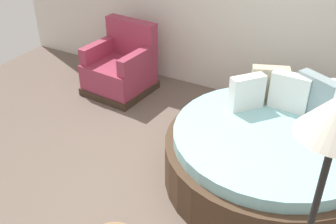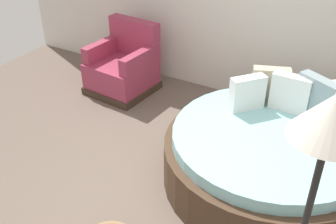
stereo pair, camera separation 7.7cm
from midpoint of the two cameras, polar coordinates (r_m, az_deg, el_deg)
name	(u,v)px [view 1 (the left image)]	position (r m, az deg, el deg)	size (l,w,h in m)	color
ground_plane	(192,210)	(3.77, 2.90, -13.81)	(8.00, 8.00, 0.02)	#66564C
round_daybed	(268,154)	(4.00, 13.66, -5.91)	(2.00, 2.00, 0.99)	#473323
red_armchair	(121,68)	(5.49, -7.11, 6.23)	(0.86, 0.86, 0.94)	#38281E
floor_lamp	(333,142)	(2.10, 21.55, -4.09)	(0.40, 0.40, 1.82)	black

